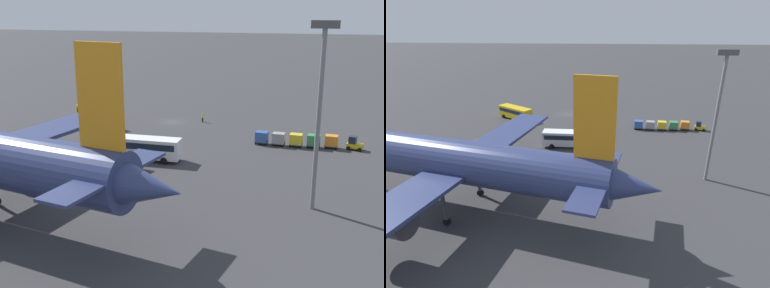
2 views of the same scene
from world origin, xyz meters
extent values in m
plane|color=#38383A|center=(0.00, 0.00, 0.00)|extent=(600.00, 600.00, 0.00)
cone|color=navy|center=(-12.80, 50.84, 7.16)|extent=(8.02, 6.32, 4.96)
cube|color=navy|center=(5.69, 33.75, 6.47)|extent=(9.81, 21.13, 0.44)
cube|color=orange|center=(-9.02, 50.05, 14.32)|extent=(4.41, 1.26, 8.81)
cube|color=navy|center=(-9.45, 50.14, 7.71)|extent=(5.97, 14.66, 0.28)
cylinder|color=#38383D|center=(7.61, 36.47, 4.74)|extent=(5.83, 4.05, 3.03)
cube|color=gold|center=(12.98, 5.77, 1.83)|extent=(9.95, 7.88, 2.77)
cube|color=#192333|center=(12.98, 5.77, 2.32)|extent=(9.30, 7.48, 0.89)
cylinder|color=black|center=(16.40, 5.32, 0.50)|extent=(1.00, 0.80, 1.00)
cylinder|color=black|center=(14.76, 2.82, 0.50)|extent=(1.00, 0.80, 1.00)
cylinder|color=black|center=(11.20, 8.72, 0.50)|extent=(1.00, 0.80, 1.00)
cylinder|color=black|center=(9.57, 6.23, 0.50)|extent=(1.00, 0.80, 1.00)
cube|color=white|center=(-2.96, 23.30, 1.86)|extent=(10.21, 2.85, 2.82)
cube|color=#192333|center=(-2.96, 23.30, 2.35)|extent=(9.39, 2.89, 0.90)
cylinder|color=black|center=(0.20, 24.78, 0.50)|extent=(1.00, 0.30, 1.00)
cylinder|color=black|center=(0.21, 21.85, 0.50)|extent=(1.00, 0.30, 1.00)
cylinder|color=black|center=(-6.13, 24.75, 0.50)|extent=(1.00, 0.30, 1.00)
cylinder|color=black|center=(-6.12, 21.82, 0.50)|extent=(1.00, 0.30, 1.00)
cube|color=gold|center=(-32.51, 10.62, 0.65)|extent=(2.66, 1.89, 0.70)
cube|color=#192333|center=(-32.11, 10.51, 1.55)|extent=(1.35, 1.41, 1.10)
cylinder|color=black|center=(-31.52, 11.08, 0.30)|extent=(0.64, 0.37, 0.60)
cylinder|color=black|center=(-31.88, 9.73, 0.30)|extent=(0.64, 0.37, 0.60)
cylinder|color=black|center=(-33.14, 11.52, 0.30)|extent=(0.64, 0.37, 0.60)
cylinder|color=black|center=(-33.50, 10.17, 0.30)|extent=(0.64, 0.37, 0.60)
cylinder|color=#1E1E2D|center=(-5.56, -1.35, 0.42)|extent=(0.32, 0.32, 0.85)
cylinder|color=yellow|center=(-5.56, -1.35, 1.18)|extent=(0.38, 0.38, 0.65)
sphere|color=tan|center=(-5.56, -1.35, 1.62)|extent=(0.24, 0.24, 0.24)
cube|color=#38383D|center=(-28.97, 10.65, 0.41)|extent=(2.15, 1.87, 0.10)
cube|color=orange|center=(-28.97, 10.65, 1.26)|extent=(2.05, 1.78, 1.60)
cylinder|color=black|center=(-28.15, 11.21, 0.18)|extent=(0.37, 0.16, 0.36)
cylinder|color=black|center=(-28.28, 9.93, 0.18)|extent=(0.37, 0.16, 0.36)
cylinder|color=black|center=(-29.66, 11.36, 0.18)|extent=(0.37, 0.16, 0.36)
cylinder|color=black|center=(-29.79, 10.09, 0.18)|extent=(0.37, 0.16, 0.36)
cube|color=#38383D|center=(-26.28, 11.02, 0.41)|extent=(2.15, 1.87, 0.10)
cube|color=#38844C|center=(-26.28, 11.02, 1.26)|extent=(2.05, 1.78, 1.60)
cylinder|color=black|center=(-25.46, 11.58, 0.18)|extent=(0.37, 0.16, 0.36)
cylinder|color=black|center=(-25.59, 10.31, 0.18)|extent=(0.37, 0.16, 0.36)
cylinder|color=black|center=(-26.97, 11.74, 0.18)|extent=(0.37, 0.16, 0.36)
cylinder|color=black|center=(-27.10, 10.46, 0.18)|extent=(0.37, 0.16, 0.36)
cube|color=#38383D|center=(-23.59, 11.18, 0.41)|extent=(2.15, 1.87, 0.10)
cube|color=gold|center=(-23.59, 11.18, 1.26)|extent=(2.05, 1.78, 1.60)
cylinder|color=black|center=(-22.77, 11.74, 0.18)|extent=(0.37, 0.16, 0.36)
cylinder|color=black|center=(-22.90, 10.46, 0.18)|extent=(0.37, 0.16, 0.36)
cylinder|color=black|center=(-24.28, 11.89, 0.18)|extent=(0.37, 0.16, 0.36)
cylinder|color=black|center=(-24.41, 10.62, 0.18)|extent=(0.37, 0.16, 0.36)
cube|color=#38383D|center=(-20.90, 11.27, 0.41)|extent=(2.15, 1.87, 0.10)
cube|color=gray|center=(-20.90, 11.27, 1.26)|extent=(2.05, 1.78, 1.60)
cylinder|color=black|center=(-20.08, 11.83, 0.18)|extent=(0.37, 0.16, 0.36)
cylinder|color=black|center=(-20.21, 10.56, 0.18)|extent=(0.37, 0.16, 0.36)
cylinder|color=black|center=(-21.59, 11.99, 0.18)|extent=(0.37, 0.16, 0.36)
cylinder|color=black|center=(-21.72, 10.71, 0.18)|extent=(0.37, 0.16, 0.36)
cube|color=#38383D|center=(-18.21, 11.05, 0.41)|extent=(2.15, 1.87, 0.10)
cube|color=#33569E|center=(-18.21, 11.05, 1.26)|extent=(2.05, 1.78, 1.60)
cylinder|color=black|center=(-17.39, 11.61, 0.18)|extent=(0.37, 0.16, 0.36)
cylinder|color=black|center=(-17.52, 10.34, 0.18)|extent=(0.37, 0.16, 0.36)
cylinder|color=black|center=(-18.90, 11.77, 0.18)|extent=(0.37, 0.16, 0.36)
cylinder|color=black|center=(-19.03, 10.49, 0.18)|extent=(0.37, 0.16, 0.36)
cylinder|color=slate|center=(-26.51, 35.08, 9.64)|extent=(0.50, 0.50, 19.27)
cube|color=#4C4C4C|center=(-26.51, 35.08, 19.67)|extent=(2.80, 0.70, 0.80)
camera|label=1|loc=(-25.95, 85.58, 21.55)|focal=45.00mm
camera|label=2|loc=(-9.91, 79.20, 23.39)|focal=28.00mm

